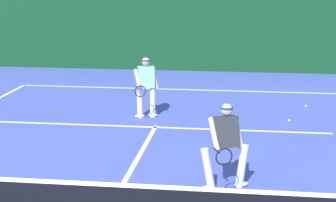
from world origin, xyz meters
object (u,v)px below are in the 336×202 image
player_near (226,143)px  tennis_ball_extra (289,121)px  player_far (146,85)px  tennis_ball (306,106)px

player_near → tennis_ball_extra: (1.48, 4.70, -0.80)m
tennis_ball_extra → player_far: bearing=-179.6°
tennis_ball → tennis_ball_extra: size_ratio=1.00×
player_near → player_far: 5.16m
player_near → tennis_ball_extra: player_near is taller
tennis_ball_extra → tennis_ball: bearing=70.0°
player_near → tennis_ball: player_near is taller
player_far → tennis_ball: bearing=179.4°
player_far → player_near: bearing=93.1°
player_far → tennis_ball: size_ratio=23.94×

